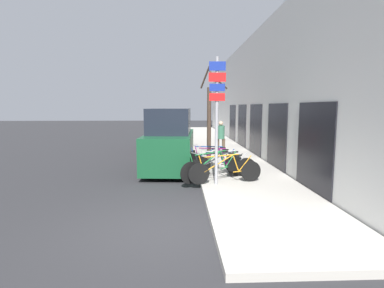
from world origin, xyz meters
TOP-DOWN VIEW (x-y plane):
  - ground_plane at (0.00, 11.20)m, footprint 80.00×80.00m
  - sidewalk_curb at (2.60, 14.00)m, footprint 3.20×32.00m
  - building_facade at (4.35, 13.90)m, footprint 0.23×32.00m
  - signpost at (1.47, 3.12)m, footprint 0.53×0.12m
  - bicycle_0 at (1.79, 3.30)m, footprint 2.42×0.58m
  - bicycle_1 at (1.47, 3.71)m, footprint 2.28×1.35m
  - bicycle_2 at (1.69, 4.16)m, footprint 2.34×0.46m
  - bicycle_3 at (1.89, 4.35)m, footprint 2.23×0.64m
  - bicycle_4 at (1.63, 4.81)m, footprint 2.04×1.31m
  - bicycle_5 at (1.54, 5.11)m, footprint 2.22×1.21m
  - parked_car_0 at (-0.09, 6.10)m, footprint 2.26×4.69m
  - parked_car_1 at (-0.25, 11.85)m, footprint 2.19×4.40m
  - pedestrian_near at (2.40, 8.94)m, footprint 0.44×0.39m
  - street_tree at (1.65, 7.14)m, footprint 1.30×1.30m

SIDE VIEW (x-z plane):
  - ground_plane at x=0.00m, z-range 0.00..0.00m
  - sidewalk_curb at x=2.60m, z-range 0.00..0.15m
  - bicycle_2 at x=1.69m, z-range 0.09..0.97m
  - bicycle_3 at x=1.89m, z-range 0.08..1.00m
  - bicycle_0 at x=1.79m, z-range 0.08..1.02m
  - bicycle_4 at x=1.63m, z-range 0.08..1.03m
  - bicycle_5 at x=1.54m, z-range 0.07..1.06m
  - bicycle_1 at x=1.47m, z-range 0.08..1.06m
  - parked_car_1 at x=-0.25m, z-range -0.08..1.97m
  - parked_car_0 at x=-0.09m, z-range -0.13..2.40m
  - pedestrian_near at x=2.40m, z-range 0.28..2.02m
  - street_tree at x=1.65m, z-range -0.03..4.20m
  - signpost at x=1.47m, z-range 0.41..4.38m
  - building_facade at x=4.35m, z-range -0.04..6.46m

